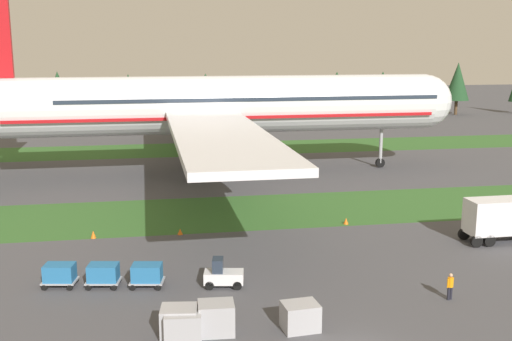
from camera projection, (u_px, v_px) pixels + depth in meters
name	position (u px, v px, depth m)	size (l,w,h in m)	color
grass_strip_near	(261.00, 211.00, 59.99)	(320.00, 12.54, 0.01)	#336028
grass_strip_far	(218.00, 149.00, 95.79)	(320.00, 12.54, 0.01)	#336028
airliner	(211.00, 105.00, 75.68)	(62.69, 77.13, 23.93)	silver
baggage_tug	(223.00, 275.00, 41.14)	(2.78, 1.73, 1.97)	silver
cargo_dolly_lead	(147.00, 273.00, 41.13)	(2.43, 1.86, 1.55)	#A3A3A8
cargo_dolly_second	(103.00, 273.00, 41.14)	(2.43, 1.86, 1.55)	#A3A3A8
cargo_dolly_third	(60.00, 273.00, 41.15)	(2.43, 1.86, 1.55)	#A3A3A8
catering_truck	(505.00, 218.00, 50.39)	(6.98, 2.36, 3.58)	#1E4C8E
ground_crew_marshaller	(450.00, 285.00, 39.04)	(0.53, 0.36, 1.74)	black
uld_container_0	(179.00, 322.00, 34.16)	(2.00, 1.60, 1.68)	#A3A3A8
uld_container_1	(183.00, 326.00, 33.75)	(2.00, 1.60, 1.58)	#A3A3A8
uld_container_2	(216.00, 318.00, 34.50)	(2.00, 1.60, 1.79)	#A3A3A8
uld_container_3	(300.00, 316.00, 34.97)	(2.00, 1.60, 1.56)	#A3A3A8
taxiway_marker_0	(93.00, 234.00, 51.57)	(0.44, 0.44, 0.64)	orange
taxiway_marker_1	(346.00, 221.00, 55.60)	(0.44, 0.44, 0.57)	orange
taxiway_marker_2	(180.00, 232.00, 52.55)	(0.44, 0.44, 0.52)	orange
distant_tree_line	(215.00, 87.00, 131.58)	(149.68, 10.42, 11.91)	#4C3823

